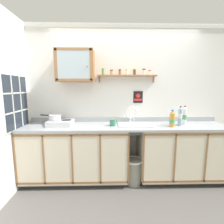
# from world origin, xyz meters

# --- Properties ---
(floor) EXTENTS (6.32, 6.32, 0.00)m
(floor) POSITION_xyz_m (0.00, 0.00, 0.00)
(floor) COLOR #565451
(floor) RESTS_ON ground
(back_wall) EXTENTS (3.92, 0.07, 2.60)m
(back_wall) POSITION_xyz_m (0.00, 0.60, 1.31)
(back_wall) COLOR white
(back_wall) RESTS_ON ground
(lower_cabinet_run) EXTENTS (1.67, 0.61, 0.90)m
(lower_cabinet_run) POSITION_xyz_m (-0.81, 0.27, 0.46)
(lower_cabinet_run) COLOR black
(lower_cabinet_run) RESTS_ON ground
(lower_cabinet_run_right) EXTENTS (1.43, 0.61, 0.90)m
(lower_cabinet_run_right) POSITION_xyz_m (0.93, 0.27, 0.46)
(lower_cabinet_run_right) COLOR black
(lower_cabinet_run_right) RESTS_ON ground
(countertop) EXTENTS (3.28, 0.64, 0.03)m
(countertop) POSITION_xyz_m (0.00, 0.27, 0.92)
(countertop) COLOR #9EA3A8
(countertop) RESTS_ON lower_cabinet_run
(backsplash) EXTENTS (3.28, 0.02, 0.08)m
(backsplash) POSITION_xyz_m (0.00, 0.56, 0.97)
(backsplash) COLOR #9EA3A8
(backsplash) RESTS_ON countertop
(sink) EXTENTS (0.53, 0.43, 0.41)m
(sink) POSITION_xyz_m (0.13, 0.31, 0.92)
(sink) COLOR silver
(sink) RESTS_ON countertop
(hot_plate_stove) EXTENTS (0.38, 0.32, 0.09)m
(hot_plate_stove) POSITION_xyz_m (-1.05, 0.28, 0.98)
(hot_plate_stove) COLOR silver
(hot_plate_stove) RESTS_ON countertop
(saucepan) EXTENTS (0.37, 0.21, 0.08)m
(saucepan) POSITION_xyz_m (-1.15, 0.30, 1.07)
(saucepan) COLOR silver
(saucepan) RESTS_ON hot_plate_stove
(bottle_water_blue_0) EXTENTS (0.06, 0.06, 0.32)m
(bottle_water_blue_0) POSITION_xyz_m (0.86, 0.23, 1.09)
(bottle_water_blue_0) COLOR #8CB7E0
(bottle_water_blue_0) RESTS_ON countertop
(bottle_opaque_white_1) EXTENTS (0.07, 0.07, 0.32)m
(bottle_opaque_white_1) POSITION_xyz_m (0.96, 0.30, 1.08)
(bottle_opaque_white_1) COLOR white
(bottle_opaque_white_1) RESTS_ON countertop
(bottle_juice_amber_2) EXTENTS (0.08, 0.08, 0.26)m
(bottle_juice_amber_2) POSITION_xyz_m (0.71, 0.16, 1.05)
(bottle_juice_amber_2) COLOR gold
(bottle_juice_amber_2) RESTS_ON countertop
(mug) EXTENTS (0.12, 0.09, 0.10)m
(mug) POSITION_xyz_m (-0.21, 0.24, 0.99)
(mug) COLOR #337259
(mug) RESTS_ON countertop
(wall_cabinet) EXTENTS (0.59, 0.35, 0.50)m
(wall_cabinet) POSITION_xyz_m (-0.80, 0.41, 1.88)
(wall_cabinet) COLOR #996B42
(spice_shelf) EXTENTS (1.00, 0.14, 0.23)m
(spice_shelf) POSITION_xyz_m (0.04, 0.50, 1.75)
(spice_shelf) COLOR #996B42
(warning_sign) EXTENTS (0.16, 0.01, 0.21)m
(warning_sign) POSITION_xyz_m (0.24, 0.57, 1.37)
(warning_sign) COLOR black
(window) EXTENTS (0.03, 0.64, 0.82)m
(window) POSITION_xyz_m (-1.65, 0.15, 1.32)
(window) COLOR #262D38
(trash_bin) EXTENTS (0.31, 0.31, 0.40)m
(trash_bin) POSITION_xyz_m (0.12, 0.16, 0.21)
(trash_bin) COLOR gray
(trash_bin) RESTS_ON ground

